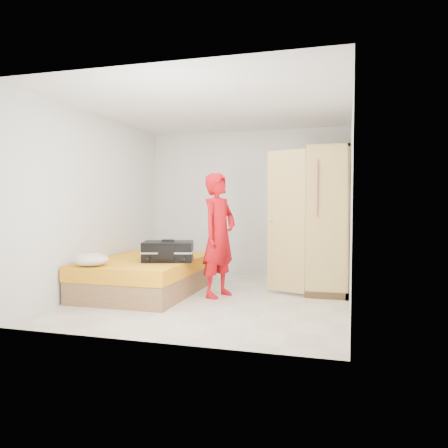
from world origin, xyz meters
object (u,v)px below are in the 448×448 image
(bed, at_px, (146,276))
(suitcase, at_px, (168,251))
(wardrobe, at_px, (326,224))
(person, at_px, (219,235))
(round_cushion, at_px, (91,260))

(bed, relative_size, suitcase, 2.49)
(wardrobe, height_order, suitcase, wardrobe)
(person, height_order, suitcase, person)
(bed, bearing_deg, person, 3.36)
(wardrobe, height_order, round_cushion, wardrobe)
(person, distance_m, suitcase, 0.74)
(bed, distance_m, person, 1.25)
(bed, distance_m, wardrobe, 2.74)
(round_cushion, bearing_deg, bed, 67.15)
(wardrobe, bearing_deg, person, -151.09)
(suitcase, bearing_deg, bed, 145.93)
(bed, height_order, suitcase, suitcase)
(suitcase, xyz_separation_m, round_cushion, (-0.76, -0.71, -0.05))
(bed, xyz_separation_m, suitcase, (0.41, -0.13, 0.38))
(wardrobe, height_order, person, wardrobe)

